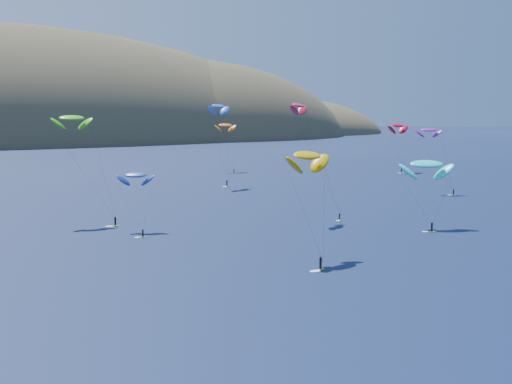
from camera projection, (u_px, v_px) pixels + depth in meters
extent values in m
ellipsoid|color=#3D3526|center=(181.00, 148.00, 629.91)|extent=(320.00, 220.00, 156.00)
ellipsoid|color=#3D3526|center=(274.00, 138.00, 722.97)|extent=(240.00, 180.00, 84.00)
cube|color=#ADC716|center=(320.00, 270.00, 111.87)|extent=(1.72, 0.95, 0.09)
cylinder|color=black|center=(321.00, 263.00, 111.75)|extent=(0.39, 0.39, 1.77)
sphere|color=#8C6047|center=(321.00, 257.00, 111.63)|extent=(0.30, 0.30, 0.30)
ellipsoid|color=#C59700|center=(307.00, 155.00, 120.19)|extent=(10.78, 7.33, 5.50)
cube|color=#ADC716|center=(115.00, 226.00, 153.63)|extent=(1.65, 0.55, 0.09)
cylinder|color=black|center=(115.00, 221.00, 153.51)|extent=(0.38, 0.38, 1.74)
sphere|color=#8C6047|center=(115.00, 217.00, 153.39)|extent=(0.29, 0.29, 0.29)
ellipsoid|color=#31B00F|center=(72.00, 118.00, 156.70)|extent=(8.71, 4.37, 4.76)
cube|color=#ADC716|center=(227.00, 186.00, 231.96)|extent=(1.64, 1.14, 0.09)
cylinder|color=black|center=(227.00, 183.00, 231.84)|extent=(0.38, 0.38, 1.72)
sphere|color=#8C6047|center=(227.00, 180.00, 231.72)|extent=(0.29, 0.29, 0.29)
ellipsoid|color=blue|center=(219.00, 106.00, 229.92)|extent=(10.48, 8.23, 5.30)
cube|color=#ADC716|center=(432.00, 232.00, 146.60)|extent=(1.60, 1.10, 0.09)
cylinder|color=black|center=(432.00, 227.00, 146.48)|extent=(0.37, 0.37, 1.67)
sphere|color=#8C6047|center=(432.00, 222.00, 146.37)|extent=(0.28, 0.28, 0.28)
ellipsoid|color=#1CD8CB|center=(426.00, 164.00, 152.01)|extent=(12.19, 9.53, 6.17)
cube|color=#ADC716|center=(453.00, 195.00, 208.41)|extent=(1.37, 1.05, 0.08)
cylinder|color=black|center=(454.00, 192.00, 208.31)|extent=(0.32, 0.32, 1.46)
sphere|color=#8C6047|center=(454.00, 189.00, 208.21)|extent=(0.24, 0.24, 0.24)
ellipsoid|color=#7B168B|center=(429.00, 130.00, 213.21)|extent=(8.11, 6.80, 4.13)
cube|color=#ADC716|center=(401.00, 173.00, 280.37)|extent=(1.61, 0.80, 0.09)
cylinder|color=black|center=(401.00, 170.00, 280.26)|extent=(0.36, 0.36, 1.65)
sphere|color=#8C6047|center=(402.00, 168.00, 280.14)|extent=(0.28, 0.28, 0.28)
ellipsoid|color=#AF0322|center=(398.00, 125.00, 283.50)|extent=(12.07, 7.71, 6.22)
cube|color=#ADC716|center=(339.00, 220.00, 161.61)|extent=(1.27, 1.06, 0.07)
cylinder|color=black|center=(340.00, 217.00, 161.52)|extent=(0.30, 0.30, 1.38)
sphere|color=#8C6047|center=(340.00, 213.00, 161.42)|extent=(0.23, 0.23, 0.23)
ellipsoid|color=#AE1930|center=(298.00, 105.00, 161.24)|extent=(8.06, 7.17, 4.15)
cube|color=#ADC716|center=(143.00, 237.00, 140.00)|extent=(1.35, 0.94, 0.07)
cylinder|color=black|center=(143.00, 233.00, 139.90)|extent=(0.31, 0.31, 1.41)
sphere|color=#8C6047|center=(143.00, 229.00, 139.80)|extent=(0.24, 0.24, 0.24)
ellipsoid|color=navy|center=(136.00, 175.00, 147.76)|extent=(8.10, 6.37, 4.10)
cube|color=#ADC716|center=(234.00, 173.00, 279.04)|extent=(1.33, 0.43, 0.07)
cylinder|color=black|center=(234.00, 171.00, 278.95)|extent=(0.31, 0.31, 1.41)
sphere|color=#8C6047|center=(234.00, 169.00, 278.85)|extent=(0.24, 0.24, 0.24)
ellipsoid|color=orange|center=(225.00, 125.00, 286.40)|extent=(8.96, 4.41, 4.92)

